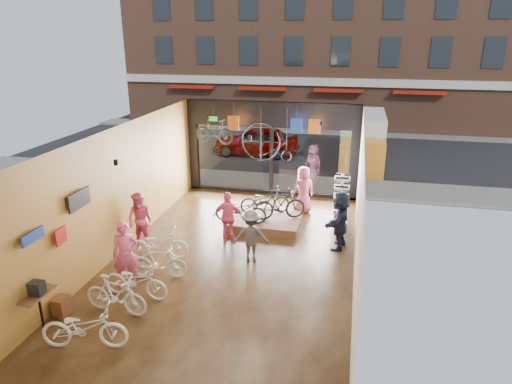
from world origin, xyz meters
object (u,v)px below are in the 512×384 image
(display_platform, at_px, (265,222))
(display_bike_mid, at_px, (280,204))
(customer_0, at_px, (126,255))
(customer_3, at_px, (251,236))
(floor_bike_0, at_px, (84,327))
(display_bike_right, at_px, (265,201))
(floor_bike_3, at_px, (159,262))
(floor_bike_1, at_px, (116,295))
(customer_4, at_px, (303,190))
(sunglasses_rack, at_px, (341,200))
(street_car, at_px, (256,141))
(penny_farthing, at_px, (269,143))
(hung_bike, at_px, (214,131))
(floor_bike_2, at_px, (136,281))
(customer_5, at_px, (340,220))
(floor_bike_4, at_px, (158,244))
(customer_2, at_px, (228,217))
(display_bike_left, at_px, (241,209))
(customer_1, at_px, (140,221))

(display_platform, relative_size, display_bike_mid, 1.34)
(customer_0, relative_size, customer_3, 1.15)
(floor_bike_0, relative_size, display_bike_right, 1.05)
(display_platform, distance_m, display_bike_mid, 0.85)
(floor_bike_3, bearing_deg, floor_bike_1, 162.06)
(customer_4, xyz_separation_m, sunglasses_rack, (1.40, -0.80, 0.02))
(floor_bike_0, relative_size, display_platform, 0.77)
(street_car, bearing_deg, display_bike_mid, 16.99)
(customer_4, relative_size, sunglasses_rack, 0.98)
(customer_3, height_order, penny_farthing, penny_farthing)
(hung_bike, bearing_deg, sunglasses_rack, -85.87)
(floor_bike_2, xyz_separation_m, display_platform, (2.30, 5.10, -0.31))
(floor_bike_3, distance_m, customer_3, 2.71)
(floor_bike_1, xyz_separation_m, customer_4, (3.56, 7.43, 0.39))
(customer_0, bearing_deg, customer_5, 11.54)
(floor_bike_0, relative_size, customer_4, 1.05)
(floor_bike_2, bearing_deg, street_car, 4.03)
(sunglasses_rack, distance_m, hung_bike, 5.27)
(display_bike_right, bearing_deg, penny_farthing, -12.33)
(floor_bike_3, distance_m, display_platform, 4.61)
(floor_bike_4, bearing_deg, customer_5, -82.75)
(floor_bike_3, height_order, customer_2, customer_2)
(display_platform, distance_m, penny_farthing, 3.00)
(display_bike_mid, height_order, customer_0, customer_0)
(floor_bike_4, relative_size, customer_2, 1.06)
(customer_3, xyz_separation_m, sunglasses_rack, (2.42, 3.37, 0.10))
(display_bike_mid, height_order, customer_5, customer_5)
(floor_bike_3, bearing_deg, floor_bike_2, 162.70)
(street_car, distance_m, display_bike_left, 10.11)
(customer_3, bearing_deg, sunglasses_rack, -135.31)
(display_bike_left, xyz_separation_m, customer_0, (-2.03, -4.12, 0.16))
(display_bike_right, bearing_deg, floor_bike_4, 126.34)
(floor_bike_4, bearing_deg, display_bike_left, -49.94)
(display_bike_right, bearing_deg, street_car, -3.95)
(customer_2, distance_m, hung_bike, 3.96)
(floor_bike_0, relative_size, sunglasses_rack, 1.03)
(display_bike_left, distance_m, customer_0, 4.60)
(display_bike_mid, bearing_deg, floor_bike_3, 125.03)
(display_bike_right, distance_m, customer_5, 3.12)
(display_bike_mid, distance_m, sunglasses_rack, 2.16)
(floor_bike_0, height_order, floor_bike_3, floor_bike_0)
(display_bike_right, bearing_deg, sunglasses_rack, -101.40)
(hung_bike, bearing_deg, floor_bike_4, -169.92)
(floor_bike_2, bearing_deg, customer_1, 26.79)
(customer_0, distance_m, customer_3, 3.54)
(customer_5, bearing_deg, floor_bike_0, -28.07)
(floor_bike_4, height_order, display_platform, floor_bike_4)
(display_bike_mid, bearing_deg, customer_5, -141.57)
(floor_bike_2, relative_size, display_bike_mid, 0.98)
(floor_bike_2, bearing_deg, hung_bike, 3.54)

